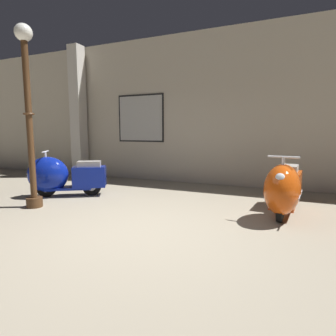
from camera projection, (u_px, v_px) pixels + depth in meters
ground_plane at (141, 232)px, 3.76m from camera, size 60.00×60.00×0.00m
showroom_back_wall at (206, 109)px, 7.07m from camera, size 18.00×0.63×3.89m
scooter_0 at (61, 176)px, 5.77m from camera, size 1.59×1.22×0.97m
scooter_1 at (284, 188)px, 4.39m from camera, size 0.65×1.69×1.01m
lamppost at (28, 108)px, 4.77m from camera, size 0.29×0.29×3.18m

